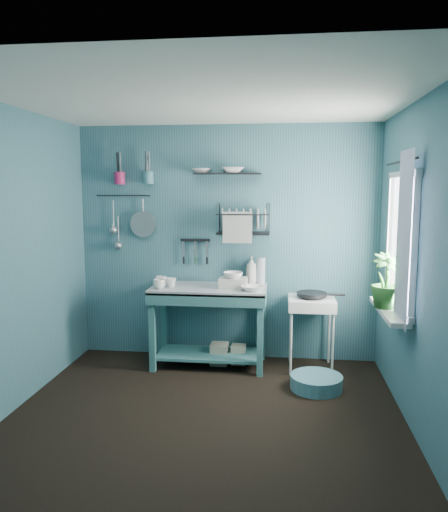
# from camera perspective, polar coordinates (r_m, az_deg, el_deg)

# --- Properties ---
(floor) EXTENTS (3.20, 3.20, 0.00)m
(floor) POSITION_cam_1_polar(r_m,az_deg,el_deg) (4.26, -2.14, -17.81)
(floor) COLOR black
(floor) RESTS_ON ground
(ceiling) EXTENTS (3.20, 3.20, 0.00)m
(ceiling) POSITION_cam_1_polar(r_m,az_deg,el_deg) (3.90, -2.34, 17.55)
(ceiling) COLOR silver
(ceiling) RESTS_ON ground
(wall_back) EXTENTS (3.20, 0.00, 3.20)m
(wall_back) POSITION_cam_1_polar(r_m,az_deg,el_deg) (5.36, 0.30, 1.47)
(wall_back) COLOR #34606B
(wall_back) RESTS_ON ground
(wall_front) EXTENTS (3.20, 0.00, 3.20)m
(wall_front) POSITION_cam_1_polar(r_m,az_deg,el_deg) (2.44, -7.85, -6.23)
(wall_front) COLOR #34606B
(wall_front) RESTS_ON ground
(wall_left) EXTENTS (0.00, 3.00, 3.00)m
(wall_left) POSITION_cam_1_polar(r_m,az_deg,el_deg) (4.43, -23.14, -0.49)
(wall_left) COLOR #34606B
(wall_left) RESTS_ON ground
(wall_right) EXTENTS (0.00, 3.00, 3.00)m
(wall_right) POSITION_cam_1_polar(r_m,az_deg,el_deg) (3.96, 21.27, -1.30)
(wall_right) COLOR #34606B
(wall_right) RESTS_ON ground
(work_counter) EXTENTS (1.19, 0.61, 0.83)m
(work_counter) POSITION_cam_1_polar(r_m,az_deg,el_deg) (5.22, -1.71, -8.04)
(work_counter) COLOR #356E70
(work_counter) RESTS_ON floor
(mug_left) EXTENTS (0.12, 0.12, 0.10)m
(mug_left) POSITION_cam_1_polar(r_m,az_deg,el_deg) (5.05, -7.40, -3.19)
(mug_left) COLOR white
(mug_left) RESTS_ON work_counter
(mug_mid) EXTENTS (0.14, 0.14, 0.09)m
(mug_mid) POSITION_cam_1_polar(r_m,az_deg,el_deg) (5.12, -6.04, -3.04)
(mug_mid) COLOR white
(mug_mid) RESTS_ON work_counter
(mug_right) EXTENTS (0.17, 0.17, 0.10)m
(mug_right) POSITION_cam_1_polar(r_m,az_deg,el_deg) (5.21, -7.18, -2.86)
(mug_right) COLOR white
(mug_right) RESTS_ON work_counter
(wash_tub) EXTENTS (0.28, 0.22, 0.10)m
(wash_tub) POSITION_cam_1_polar(r_m,az_deg,el_deg) (5.06, 1.04, -3.09)
(wash_tub) COLOR beige
(wash_tub) RESTS_ON work_counter
(tub_bowl) EXTENTS (0.20, 0.19, 0.06)m
(tub_bowl) POSITION_cam_1_polar(r_m,az_deg,el_deg) (5.04, 1.04, -2.19)
(tub_bowl) COLOR white
(tub_bowl) RESTS_ON wash_tub
(soap_bottle) EXTENTS (0.11, 0.12, 0.30)m
(soap_bottle) POSITION_cam_1_polar(r_m,az_deg,el_deg) (5.24, 3.14, -1.61)
(soap_bottle) COLOR beige
(soap_bottle) RESTS_ON work_counter
(water_bottle) EXTENTS (0.09, 0.09, 0.28)m
(water_bottle) POSITION_cam_1_polar(r_m,az_deg,el_deg) (5.26, 4.24, -1.70)
(water_bottle) COLOR #B1BBC5
(water_bottle) RESTS_ON work_counter
(counter_bowl) EXTENTS (0.22, 0.22, 0.05)m
(counter_bowl) POSITION_cam_1_polar(r_m,az_deg,el_deg) (4.92, 3.21, -3.69)
(counter_bowl) COLOR white
(counter_bowl) RESTS_ON work_counter
(hotplate_stand) EXTENTS (0.50, 0.50, 0.74)m
(hotplate_stand) POSITION_cam_1_polar(r_m,az_deg,el_deg) (5.21, 9.89, -8.71)
(hotplate_stand) COLOR silver
(hotplate_stand) RESTS_ON floor
(frying_pan) EXTENTS (0.30, 0.30, 0.03)m
(frying_pan) POSITION_cam_1_polar(r_m,az_deg,el_deg) (5.11, 10.00, -4.31)
(frying_pan) COLOR black
(frying_pan) RESTS_ON hotplate_stand
(knife_strip) EXTENTS (0.32, 0.04, 0.03)m
(knife_strip) POSITION_cam_1_polar(r_m,az_deg,el_deg) (5.37, -3.30, 1.83)
(knife_strip) COLOR black
(knife_strip) RESTS_ON wall_back
(dish_rack) EXTENTS (0.56, 0.26, 0.32)m
(dish_rack) POSITION_cam_1_polar(r_m,az_deg,el_deg) (5.19, 2.23, 4.27)
(dish_rack) COLOR black
(dish_rack) RESTS_ON wall_back
(upper_shelf) EXTENTS (0.71, 0.22, 0.02)m
(upper_shelf) POSITION_cam_1_polar(r_m,az_deg,el_deg) (5.23, 0.40, 9.39)
(upper_shelf) COLOR black
(upper_shelf) RESTS_ON wall_back
(shelf_bowl_left) EXTENTS (0.21, 0.21, 0.05)m
(shelf_bowl_left) POSITION_cam_1_polar(r_m,az_deg,el_deg) (5.27, -2.59, 10.27)
(shelf_bowl_left) COLOR white
(shelf_bowl_left) RESTS_ON upper_shelf
(shelf_bowl_right) EXTENTS (0.24, 0.24, 0.06)m
(shelf_bowl_right) POSITION_cam_1_polar(r_m,az_deg,el_deg) (5.22, 1.03, 9.88)
(shelf_bowl_right) COLOR white
(shelf_bowl_right) RESTS_ON upper_shelf
(utensil_cup_magenta) EXTENTS (0.11, 0.11, 0.13)m
(utensil_cup_magenta) POSITION_cam_1_polar(r_m,az_deg,el_deg) (5.50, -11.85, 8.70)
(utensil_cup_magenta) COLOR #AE2056
(utensil_cup_magenta) RESTS_ON wall_back
(utensil_cup_teal) EXTENTS (0.11, 0.11, 0.13)m
(utensil_cup_teal) POSITION_cam_1_polar(r_m,az_deg,el_deg) (5.41, -8.64, 8.85)
(utensil_cup_teal) COLOR teal
(utensil_cup_teal) RESTS_ON wall_back
(colander) EXTENTS (0.28, 0.03, 0.28)m
(colander) POSITION_cam_1_polar(r_m,az_deg,el_deg) (5.47, -9.24, 3.64)
(colander) COLOR #97999E
(colander) RESTS_ON wall_back
(ladle_outer) EXTENTS (0.01, 0.01, 0.30)m
(ladle_outer) POSITION_cam_1_polar(r_m,az_deg,el_deg) (5.58, -12.54, 4.67)
(ladle_outer) COLOR #97999E
(ladle_outer) RESTS_ON wall_back
(ladle_inner) EXTENTS (0.01, 0.01, 0.30)m
(ladle_inner) POSITION_cam_1_polar(r_m,az_deg,el_deg) (5.57, -12.00, 2.93)
(ladle_inner) COLOR #97999E
(ladle_inner) RESTS_ON wall_back
(hook_rail) EXTENTS (0.60, 0.01, 0.01)m
(hook_rail) POSITION_cam_1_polar(r_m,az_deg,el_deg) (5.54, -11.45, 6.78)
(hook_rail) COLOR black
(hook_rail) RESTS_ON wall_back
(window_glass) EXTENTS (0.00, 1.10, 1.10)m
(window_glass) POSITION_cam_1_polar(r_m,az_deg,el_deg) (4.37, 19.73, 1.57)
(window_glass) COLOR white
(window_glass) RESTS_ON wall_right
(windowsill) EXTENTS (0.16, 0.95, 0.04)m
(windowsill) POSITION_cam_1_polar(r_m,az_deg,el_deg) (4.45, 18.31, -5.98)
(windowsill) COLOR silver
(windowsill) RESTS_ON wall_right
(curtain) EXTENTS (0.00, 1.35, 1.35)m
(curtain) POSITION_cam_1_polar(r_m,az_deg,el_deg) (4.06, 19.79, 1.83)
(curtain) COLOR silver
(curtain) RESTS_ON wall_right
(curtain_rod) EXTENTS (0.02, 1.05, 0.02)m
(curtain_rod) POSITION_cam_1_polar(r_m,az_deg,el_deg) (4.35, 19.54, 10.13)
(curtain_rod) COLOR black
(curtain_rod) RESTS_ON wall_right
(potted_plant) EXTENTS (0.33, 0.33, 0.47)m
(potted_plant) POSITION_cam_1_polar(r_m,az_deg,el_deg) (4.43, 18.03, -2.68)
(potted_plant) COLOR #2D6829
(potted_plant) RESTS_ON windowsill
(storage_tin_large) EXTENTS (0.18, 0.18, 0.22)m
(storage_tin_large) POSITION_cam_1_polar(r_m,az_deg,el_deg) (5.34, -0.53, -11.10)
(storage_tin_large) COLOR gray
(storage_tin_large) RESTS_ON floor
(storage_tin_small) EXTENTS (0.15, 0.15, 0.20)m
(storage_tin_small) POSITION_cam_1_polar(r_m,az_deg,el_deg) (5.35, 1.67, -11.18)
(storage_tin_small) COLOR gray
(storage_tin_small) RESTS_ON floor
(floor_basin) EXTENTS (0.48, 0.48, 0.13)m
(floor_basin) POSITION_cam_1_polar(r_m,az_deg,el_deg) (4.81, 10.51, -14.01)
(floor_basin) COLOR teal
(floor_basin) RESTS_ON floor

